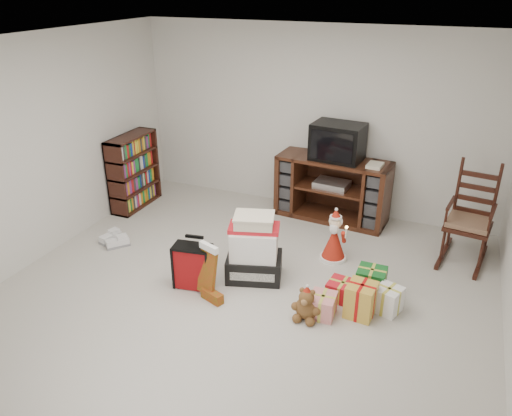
{
  "coord_description": "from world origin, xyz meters",
  "views": [
    {
      "loc": [
        1.82,
        -3.89,
        3.01
      ],
      "look_at": [
        -0.07,
        0.6,
        0.75
      ],
      "focal_mm": 35.0,
      "sensor_mm": 36.0,
      "label": 1
    }
  ],
  "objects_px": {
    "bookshelf": "(134,173)",
    "sneaker_pair": "(114,240)",
    "teddy_bear": "(307,306)",
    "gift_cluster": "(358,296)",
    "crt_television": "(338,142)",
    "mrs_claus_figurine": "(245,246)",
    "gift_pile": "(254,251)",
    "tv_stand": "(332,189)",
    "rocking_chair": "(468,226)",
    "red_suitcase": "(193,266)",
    "santa_figurine": "(334,240)"
  },
  "relations": [
    {
      "from": "rocking_chair",
      "to": "gift_cluster",
      "type": "xyz_separation_m",
      "value": [
        -0.92,
        -1.45,
        -0.28
      ]
    },
    {
      "from": "bookshelf",
      "to": "crt_television",
      "type": "relative_size",
      "value": 1.53
    },
    {
      "from": "bookshelf",
      "to": "red_suitcase",
      "type": "bearing_deg",
      "value": -40.33
    },
    {
      "from": "teddy_bear",
      "to": "gift_cluster",
      "type": "xyz_separation_m",
      "value": [
        0.42,
        0.38,
        -0.01
      ]
    },
    {
      "from": "tv_stand",
      "to": "crt_television",
      "type": "relative_size",
      "value": 2.23
    },
    {
      "from": "gift_cluster",
      "to": "teddy_bear",
      "type": "bearing_deg",
      "value": -137.84
    },
    {
      "from": "tv_stand",
      "to": "bookshelf",
      "type": "relative_size",
      "value": 1.46
    },
    {
      "from": "red_suitcase",
      "to": "teddy_bear",
      "type": "xyz_separation_m",
      "value": [
        1.27,
        -0.06,
        -0.1
      ]
    },
    {
      "from": "mrs_claus_figurine",
      "to": "crt_television",
      "type": "xyz_separation_m",
      "value": [
        0.63,
        1.56,
        0.86
      ]
    },
    {
      "from": "tv_stand",
      "to": "gift_pile",
      "type": "relative_size",
      "value": 2.06
    },
    {
      "from": "bookshelf",
      "to": "santa_figurine",
      "type": "distance_m",
      "value": 3.05
    },
    {
      "from": "tv_stand",
      "to": "bookshelf",
      "type": "height_order",
      "value": "bookshelf"
    },
    {
      "from": "crt_television",
      "to": "gift_cluster",
      "type": "bearing_deg",
      "value": -62.84
    },
    {
      "from": "santa_figurine",
      "to": "rocking_chair",
      "type": "bearing_deg",
      "value": 24.5
    },
    {
      "from": "bookshelf",
      "to": "red_suitcase",
      "type": "distance_m",
      "value": 2.36
    },
    {
      "from": "gift_cluster",
      "to": "mrs_claus_figurine",
      "type": "bearing_deg",
      "value": 166.64
    },
    {
      "from": "bookshelf",
      "to": "gift_cluster",
      "type": "height_order",
      "value": "bookshelf"
    },
    {
      "from": "red_suitcase",
      "to": "gift_cluster",
      "type": "relative_size",
      "value": 0.65
    },
    {
      "from": "teddy_bear",
      "to": "bookshelf",
      "type": "bearing_deg",
      "value": 152.66
    },
    {
      "from": "tv_stand",
      "to": "teddy_bear",
      "type": "relative_size",
      "value": 4.56
    },
    {
      "from": "bookshelf",
      "to": "sneaker_pair",
      "type": "relative_size",
      "value": 2.51
    },
    {
      "from": "gift_cluster",
      "to": "rocking_chair",
      "type": "bearing_deg",
      "value": 57.46
    },
    {
      "from": "red_suitcase",
      "to": "sneaker_pair",
      "type": "distance_m",
      "value": 1.46
    },
    {
      "from": "mrs_claus_figurine",
      "to": "sneaker_pair",
      "type": "distance_m",
      "value": 1.7
    },
    {
      "from": "tv_stand",
      "to": "red_suitcase",
      "type": "height_order",
      "value": "tv_stand"
    },
    {
      "from": "bookshelf",
      "to": "tv_stand",
      "type": "bearing_deg",
      "value": 14.25
    },
    {
      "from": "tv_stand",
      "to": "gift_pile",
      "type": "height_order",
      "value": "tv_stand"
    },
    {
      "from": "tv_stand",
      "to": "bookshelf",
      "type": "distance_m",
      "value": 2.78
    },
    {
      "from": "bookshelf",
      "to": "teddy_bear",
      "type": "bearing_deg",
      "value": -27.34
    },
    {
      "from": "tv_stand",
      "to": "santa_figurine",
      "type": "bearing_deg",
      "value": -68.83
    },
    {
      "from": "santa_figurine",
      "to": "crt_television",
      "type": "distance_m",
      "value": 1.4
    },
    {
      "from": "gift_cluster",
      "to": "santa_figurine",
      "type": "bearing_deg",
      "value": 119.99
    },
    {
      "from": "rocking_chair",
      "to": "sneaker_pair",
      "type": "distance_m",
      "value": 4.22
    },
    {
      "from": "mrs_claus_figurine",
      "to": "gift_cluster",
      "type": "height_order",
      "value": "mrs_claus_figurine"
    },
    {
      "from": "mrs_claus_figurine",
      "to": "gift_pile",
      "type": "bearing_deg",
      "value": -46.63
    },
    {
      "from": "teddy_bear",
      "to": "rocking_chair",
      "type": "bearing_deg",
      "value": 53.68
    },
    {
      "from": "santa_figurine",
      "to": "gift_cluster",
      "type": "relative_size",
      "value": 0.73
    },
    {
      "from": "teddy_bear",
      "to": "crt_television",
      "type": "distance_m",
      "value": 2.48
    },
    {
      "from": "bookshelf",
      "to": "gift_cluster",
      "type": "bearing_deg",
      "value": -19.07
    },
    {
      "from": "red_suitcase",
      "to": "bookshelf",
      "type": "bearing_deg",
      "value": 130.65
    },
    {
      "from": "teddy_bear",
      "to": "crt_television",
      "type": "height_order",
      "value": "crt_television"
    },
    {
      "from": "tv_stand",
      "to": "rocking_chair",
      "type": "bearing_deg",
      "value": -9.84
    },
    {
      "from": "mrs_claus_figurine",
      "to": "rocking_chair",
      "type": "bearing_deg",
      "value": 25.83
    },
    {
      "from": "rocking_chair",
      "to": "bookshelf",
      "type": "bearing_deg",
      "value": -169.0
    },
    {
      "from": "gift_pile",
      "to": "red_suitcase",
      "type": "height_order",
      "value": "gift_pile"
    },
    {
      "from": "bookshelf",
      "to": "gift_cluster",
      "type": "xyz_separation_m",
      "value": [
        3.49,
        -1.2,
        -0.37
      ]
    },
    {
      "from": "tv_stand",
      "to": "red_suitcase",
      "type": "xyz_separation_m",
      "value": [
        -0.9,
        -2.21,
        -0.18
      ]
    },
    {
      "from": "red_suitcase",
      "to": "sneaker_pair",
      "type": "xyz_separation_m",
      "value": [
        -1.37,
        0.44,
        -0.2
      ]
    },
    {
      "from": "gift_pile",
      "to": "mrs_claus_figurine",
      "type": "relative_size",
      "value": 1.24
    },
    {
      "from": "tv_stand",
      "to": "teddy_bear",
      "type": "xyz_separation_m",
      "value": [
        0.37,
        -2.27,
        -0.28
      ]
    }
  ]
}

